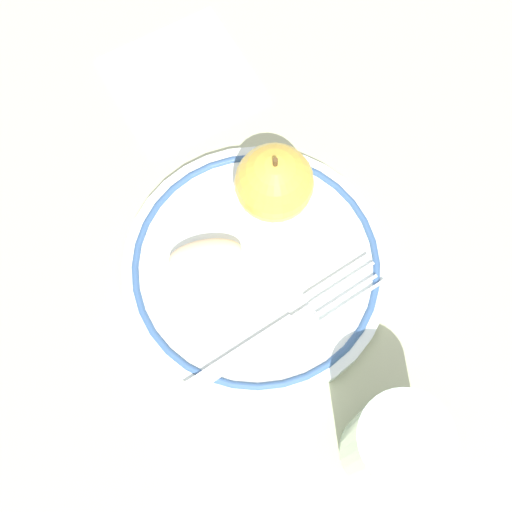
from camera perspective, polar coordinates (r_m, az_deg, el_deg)
The scene contains 7 objects.
ground_plane at distance 0.60m, azimuth 1.63°, elevation -0.61°, with size 2.00×2.00×0.00m, color #AEB18B.
plate at distance 0.59m, azimuth 0.00°, elevation -0.96°, with size 0.22×0.22×0.02m.
apple_red_whole at distance 0.57m, azimuth 1.47°, elevation 5.86°, with size 0.06×0.06×0.07m.
apple_slice_front at distance 0.57m, azimuth -4.08°, elevation 0.09°, with size 0.06×0.03×0.02m, color beige.
fork at distance 0.56m, azimuth 1.85°, elevation -5.97°, with size 0.09×0.17×0.00m.
drinking_glass at distance 0.53m, azimuth 10.87°, elevation -14.63°, with size 0.06×0.06×0.10m, color silver.
napkin_folded at distance 0.68m, azimuth -5.92°, elevation 13.98°, with size 0.12×0.12×0.01m, color #ABC9DA.
Camera 1 is at (0.09, -0.18, 0.57)m, focal length 50.00 mm.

